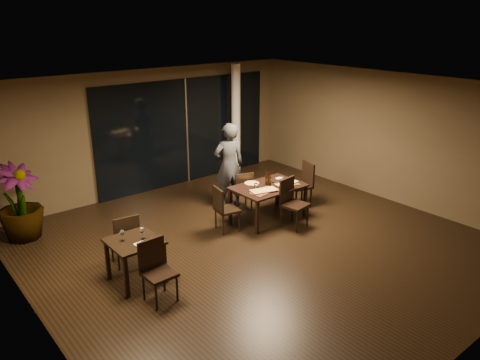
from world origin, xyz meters
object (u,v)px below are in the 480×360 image
at_px(chair_side_far, 126,237).
at_px(bottle_b, 270,179).
at_px(chair_main_left, 223,207).
at_px(diner, 229,165).
at_px(bottle_a, 268,180).
at_px(chair_main_near, 291,200).
at_px(potted_plant, 19,202).
at_px(main_table, 268,189).
at_px(chair_side_near, 156,267).
at_px(bottle_c, 267,178).
at_px(side_table, 135,247).
at_px(chair_main_right, 303,182).
at_px(chair_main_far, 243,189).

relative_size(chair_side_far, bottle_b, 3.24).
bearing_deg(chair_main_left, bottle_b, -84.47).
xyz_separation_m(diner, bottle_a, (0.18, -1.11, -0.08)).
xyz_separation_m(chair_main_near, potted_plant, (-4.51, 2.92, 0.19)).
xyz_separation_m(main_table, bottle_a, (-0.01, 0.01, 0.22)).
height_order(main_table, chair_side_far, chair_side_far).
bearing_deg(chair_side_far, chair_side_near, 93.30).
bearing_deg(bottle_c, side_table, -170.36).
xyz_separation_m(side_table, bottle_a, (3.39, 0.51, 0.27)).
height_order(chair_main_left, potted_plant, potted_plant).
bearing_deg(chair_side_far, chair_main_near, 177.13).
height_order(main_table, bottle_a, bottle_a).
bearing_deg(potted_plant, main_table, -28.13).
bearing_deg(chair_main_near, side_table, 169.34).
height_order(side_table, chair_main_right, chair_main_right).
relative_size(chair_side_far, bottle_a, 3.44).
bearing_deg(chair_main_far, chair_side_far, 29.20).
relative_size(chair_main_right, bottle_b, 3.46).
xyz_separation_m(chair_main_near, bottle_b, (-0.10, 0.57, 0.32)).
xyz_separation_m(side_table, chair_main_left, (2.28, 0.61, -0.09)).
height_order(chair_side_far, potted_plant, potted_plant).
bearing_deg(chair_main_far, chair_side_near, 47.78).
bearing_deg(diner, bottle_b, 117.33).
bearing_deg(chair_side_far, main_table, -173.38).
xyz_separation_m(main_table, bottle_c, (0.03, 0.08, 0.22)).
bearing_deg(bottle_a, bottle_b, -24.64).
bearing_deg(bottle_a, main_table, -35.77).
bearing_deg(bottle_c, diner, 101.96).
height_order(main_table, bottle_b, bottle_b).
relative_size(side_table, chair_main_near, 0.78).
bearing_deg(bottle_b, chair_main_far, 102.96).
relative_size(chair_main_near, chair_side_near, 1.05).
xyz_separation_m(side_table, chair_main_right, (4.52, 0.54, -0.04)).
xyz_separation_m(chair_side_near, bottle_b, (3.41, 1.15, 0.35)).
distance_m(chair_main_near, chair_main_right, 1.17).
relative_size(chair_side_far, chair_side_near, 0.99).
bearing_deg(chair_main_near, potted_plant, 137.63).
relative_size(chair_main_left, bottle_a, 3.36).
relative_size(chair_main_left, bottle_c, 3.23).
height_order(chair_main_near, potted_plant, potted_plant).
height_order(main_table, chair_side_near, chair_side_near).
distance_m(chair_main_far, bottle_b, 0.82).
bearing_deg(bottle_b, side_table, -171.84).
bearing_deg(potted_plant, chair_main_far, -21.28).
height_order(diner, bottle_c, diner).
bearing_deg(side_table, main_table, 8.37).
relative_size(potted_plant, bottle_a, 5.40).
bearing_deg(side_table, chair_side_far, 78.71).
bearing_deg(side_table, chair_main_far, 20.01).
distance_m(diner, bottle_c, 1.06).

